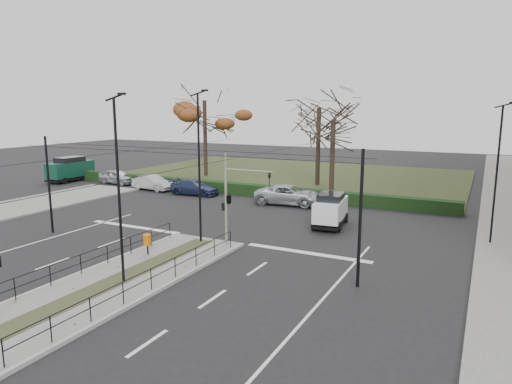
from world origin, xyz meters
TOP-DOWN VIEW (x-y plane):
  - ground at (0.00, 0.00)m, footprint 140.00×140.00m
  - median_island at (0.00, -2.50)m, footprint 4.40×15.00m
  - park at (-6.00, 32.00)m, footprint 38.00×26.00m
  - hedge at (-6.00, 18.60)m, footprint 38.00×1.00m
  - median_railing at (0.00, -2.60)m, footprint 4.14×13.24m
  - catenary at (0.00, 1.62)m, footprint 20.00×34.00m
  - traffic_light at (1.77, 4.50)m, footprint 3.12×1.79m
  - litter_bin at (-1.18, 1.00)m, footprint 0.42×0.42m
  - streetlamp_median_near at (0.36, -2.42)m, footprint 0.68×0.14m
  - streetlamp_median_far at (-0.05, 4.27)m, footprint 0.71×0.15m
  - streetlamp_sidewalk at (14.73, 11.53)m, footprint 0.65×0.13m
  - parked_car_first at (-19.48, 18.00)m, footprint 4.35×1.91m
  - parked_car_second at (-13.86, 16.75)m, footprint 4.38×1.90m
  - parked_car_third at (-9.00, 16.58)m, footprint 4.67×2.23m
  - parked_car_fourth at (0.22, 16.59)m, footprint 5.79×3.14m
  - white_van at (5.31, 11.44)m, footprint 2.23×4.13m
  - green_van at (-25.22, 17.10)m, footprint 2.17×5.21m
  - rust_tree at (-14.30, 26.55)m, footprint 9.04×9.04m
  - bare_tree_center at (-0.84, 26.29)m, footprint 7.45×7.45m
  - bare_tree_near at (1.90, 22.27)m, footprint 6.18×6.18m

SIDE VIEW (x-z plane):
  - ground at x=0.00m, z-range 0.00..0.00m
  - park at x=-6.00m, z-range 0.00..0.10m
  - median_island at x=0.00m, z-range 0.00..0.14m
  - hedge at x=-6.00m, z-range 0.00..1.00m
  - parked_car_third at x=-9.00m, z-range 0.00..1.31m
  - parked_car_second at x=-13.86m, z-range 0.00..1.40m
  - parked_car_first at x=-19.48m, z-range 0.00..1.46m
  - parked_car_fourth at x=0.22m, z-range 0.00..1.54m
  - litter_bin at x=-1.18m, z-range 0.37..1.44m
  - median_railing at x=0.00m, z-range 0.52..1.44m
  - white_van at x=5.31m, z-range 0.05..2.24m
  - green_van at x=-25.22m, z-range 0.05..2.62m
  - traffic_light at x=1.77m, z-range 0.52..5.11m
  - catenary at x=0.00m, z-range 0.42..6.42m
  - streetlamp_sidewalk at x=14.73m, z-range 0.21..8.04m
  - streetlamp_median_near at x=0.36m, z-range 0.21..8.33m
  - streetlamp_median_far at x=-0.05m, z-range 0.21..8.71m
  - bare_tree_near at x=1.90m, z-range 1.82..10.56m
  - bare_tree_center at x=-0.84m, z-range 2.09..12.19m
  - rust_tree at x=-14.30m, z-range 2.97..14.05m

